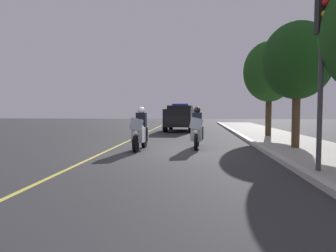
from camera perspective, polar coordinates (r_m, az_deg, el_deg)
name	(u,v)px	position (r m, az deg, el deg)	size (l,w,h in m)	color
ground_plane	(166,150)	(11.93, -0.45, -4.59)	(80.00, 80.00, 0.00)	#333335
curb_strip	(264,149)	(12.15, 17.74, -4.24)	(48.00, 0.24, 0.15)	#B7B5AD
sidewalk_strip	(315,151)	(12.70, 26.16, -4.21)	(48.00, 3.60, 0.10)	#A8A399
lane_stripe_center	(110,149)	(12.36, -10.88, -4.36)	(48.00, 0.12, 0.01)	#E0D14C
police_motorcycle_lead_left	(140,132)	(12.00, -5.28, -1.20)	(2.14, 0.59, 1.72)	black
police_motorcycle_lead_right	(197,131)	(12.55, 5.50, -1.01)	(2.14, 0.59, 1.72)	black
police_suv	(180,117)	(22.65, 2.30, 1.78)	(4.98, 2.25, 2.05)	black
traffic_light	(322,45)	(8.34, 27.20, 13.52)	(0.38, 0.28, 4.20)	#38383D
tree_mid_block	(297,61)	(13.04, 23.32, 11.28)	(2.69, 2.69, 4.95)	#4C3823
tree_far_back	(269,72)	(18.30, 18.67, 9.72)	(2.89, 2.89, 5.40)	#42301E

